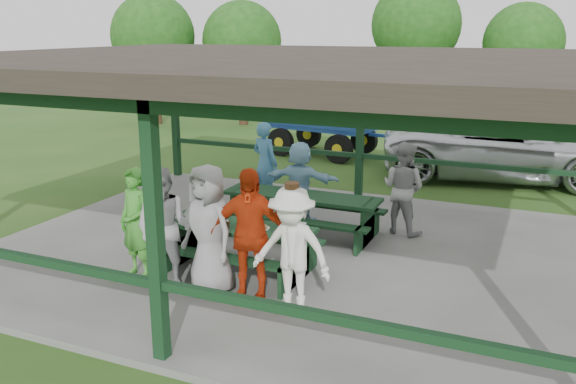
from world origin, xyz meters
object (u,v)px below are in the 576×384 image
at_px(spectator_lblue, 300,182).
at_px(picnic_table_near, 238,242).
at_px(picnic_table_far, 301,209).
at_px(contestant_green, 136,223).
at_px(pickup_truck, 504,147).
at_px(contestant_red, 249,235).
at_px(contestant_grey_left, 164,229).
at_px(spectator_blue, 265,163).
at_px(spectator_grey, 403,188).
at_px(contestant_white_fedora, 292,250).
at_px(farm_trailer, 323,131).
at_px(contestant_grey_mid, 208,230).

bearing_deg(spectator_lblue, picnic_table_near, 88.60).
distance_m(picnic_table_far, contestant_green, 3.19).
bearing_deg(pickup_truck, contestant_red, 155.95).
bearing_deg(contestant_grey_left, picnic_table_far, 62.52).
bearing_deg(spectator_lblue, contestant_green, 67.58).
bearing_deg(pickup_truck, picnic_table_far, 146.55).
bearing_deg(contestant_green, spectator_blue, 104.55).
xyz_separation_m(spectator_grey, pickup_truck, (1.29, 5.47, -0.12)).
height_order(picnic_table_far, contestant_white_fedora, contestant_white_fedora).
distance_m(spectator_blue, farm_trailer, 5.86).
xyz_separation_m(picnic_table_near, picnic_table_far, (0.22, 2.00, 0.01)).
distance_m(contestant_grey_left, contestant_grey_mid, 0.68).
bearing_deg(contestant_green, picnic_table_far, 76.78).
relative_size(contestant_white_fedora, spectator_blue, 1.00).
bearing_deg(contestant_green, picnic_table_near, 46.51).
distance_m(picnic_table_near, contestant_red, 1.12).
xyz_separation_m(contestant_green, contestant_white_fedora, (2.58, -0.15, 0.02)).
distance_m(contestant_green, spectator_blue, 4.31).
height_order(picnic_table_near, pickup_truck, pickup_truck).
relative_size(contestant_white_fedora, pickup_truck, 0.30).
bearing_deg(spectator_blue, picnic_table_far, 152.06).
bearing_deg(contestant_grey_mid, spectator_grey, 81.28).
xyz_separation_m(picnic_table_far, contestant_red, (0.39, -2.82, 0.45)).
relative_size(picnic_table_near, picnic_table_far, 0.83).
bearing_deg(contestant_green, contestant_white_fedora, 12.19).
height_order(picnic_table_far, contestant_grey_mid, contestant_grey_mid).
xyz_separation_m(contestant_green, farm_trailer, (-0.77, 10.10, -0.21)).
relative_size(spectator_lblue, pickup_truck, 0.27).
xyz_separation_m(contestant_grey_left, contestant_white_fedora, (1.97, 0.00, -0.03)).
relative_size(spectator_lblue, farm_trailer, 0.37).
xyz_separation_m(picnic_table_near, contestant_red, (0.61, -0.82, 0.47)).
distance_m(spectator_lblue, spectator_blue, 1.40).
relative_size(contestant_red, farm_trailer, 0.44).
xyz_separation_m(contestant_grey_mid, contestant_red, (0.63, 0.01, 0.01)).
relative_size(picnic_table_far, spectator_blue, 1.61).
bearing_deg(contestant_red, spectator_lblue, 87.61).
bearing_deg(picnic_table_near, spectator_grey, 56.44).
distance_m(contestant_red, contestant_white_fedora, 0.69).
bearing_deg(farm_trailer, spectator_blue, -72.43).
xyz_separation_m(contestant_grey_mid, pickup_truck, (3.18, 9.13, -0.21)).
bearing_deg(contestant_white_fedora, contestant_red, 173.84).
height_order(contestant_white_fedora, spectator_grey, contestant_white_fedora).
distance_m(contestant_grey_mid, spectator_grey, 4.12).
relative_size(contestant_green, contestant_grey_left, 0.95).
height_order(picnic_table_near, contestant_grey_left, contestant_grey_left).
bearing_deg(spectator_blue, spectator_grey, -174.25).
distance_m(spectator_grey, pickup_truck, 5.62).
height_order(contestant_white_fedora, farm_trailer, contestant_white_fedora).
height_order(contestant_green, contestant_red, contestant_red).
relative_size(picnic_table_near, pickup_truck, 0.40).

